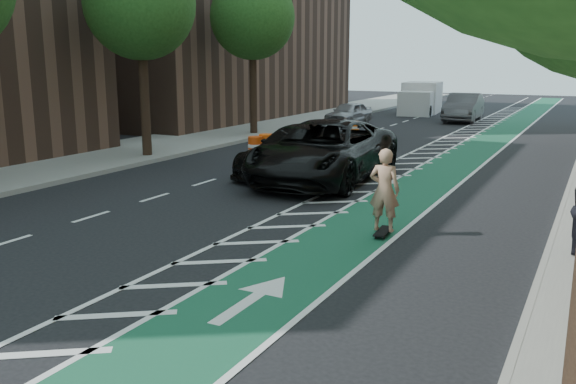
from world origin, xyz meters
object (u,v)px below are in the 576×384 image
Objects in this scene: skateboarder at (384,190)px; suv_near at (325,151)px; barrel_a at (255,150)px; suv_far at (299,150)px.

suv_near is (-3.70, 5.12, -0.08)m from skateboarder.
barrel_a is (-7.50, 7.24, -0.58)m from skateboarder.
barrel_a is (-2.59, 1.50, -0.36)m from suv_far.
skateboarder is 10.44m from barrel_a.
skateboarder is 1.92× the size of barrel_a.
suv_far is 5.90× the size of barrel_a.
suv_near is at bearing -59.63° from skateboarder.
suv_near is 1.22× the size of suv_far.
skateboarder reaches higher than barrel_a.
skateboarder is at bearing -43.98° from barrel_a.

